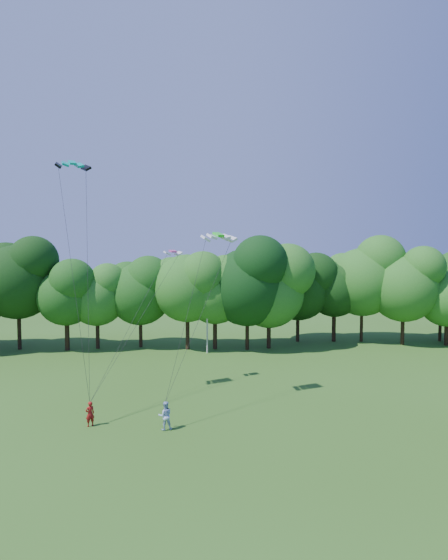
{
  "coord_description": "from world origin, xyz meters",
  "views": [
    {
      "loc": [
        -0.76,
        -17.53,
        11.3
      ],
      "look_at": [
        1.33,
        13.0,
        9.62
      ],
      "focal_mm": 28.0,
      "sensor_mm": 36.0,
      "label": 1
    }
  ],
  "objects": [
    {
      "name": "kite_green",
      "position": [
        1.06,
        15.46,
        12.93
      ],
      "size": [
        2.85,
        1.99,
        0.44
      ],
      "rotation": [
        0.0,
        0.0,
        0.34
      ],
      "color": "#22D820",
      "rests_on": "ground"
    },
    {
      "name": "kite_flyer_left",
      "position": [
        -7.71,
        11.44,
        0.83
      ],
      "size": [
        0.73,
        0.67,
        1.66
      ],
      "primitive_type": "imported",
      "rotation": [
        0.0,
        0.0,
        3.73
      ],
      "color": "maroon",
      "rests_on": "ground"
    },
    {
      "name": "tree_back_east",
      "position": [
        31.06,
        35.14,
        7.14
      ],
      "size": [
        7.86,
        7.86,
        11.44
      ],
      "color": "#361D15",
      "rests_on": "ground"
    },
    {
      "name": "kite_teal",
      "position": [
        -9.85,
        16.21,
        18.29
      ],
      "size": [
        2.7,
        2.02,
        0.54
      ],
      "rotation": [
        0.0,
        0.0,
        0.43
      ],
      "color": "#059D91",
      "rests_on": "ground"
    },
    {
      "name": "utility_pole",
      "position": [
        0.72,
        32.84,
        3.86
      ],
      "size": [
        1.49,
        0.27,
        7.47
      ],
      "rotation": [
        0.0,
        0.0,
        -0.13
      ],
      "color": "#AFADA6",
      "rests_on": "ground"
    },
    {
      "name": "tree_back_center",
      "position": [
        5.6,
        34.4,
        9.35
      ],
      "size": [
        10.29,
        10.29,
        14.96
      ],
      "color": "#342014",
      "rests_on": "ground"
    },
    {
      "name": "ground",
      "position": [
        0.0,
        0.0,
        0.0
      ],
      "size": [
        160.0,
        160.0,
        0.0
      ],
      "primitive_type": "plane",
      "color": "#305617",
      "rests_on": "ground"
    },
    {
      "name": "kite_pink",
      "position": [
        -2.59,
        20.11,
        11.72
      ],
      "size": [
        1.72,
        1.3,
        0.25
      ],
      "rotation": [
        0.0,
        0.0,
        0.4
      ],
      "color": "#DA3C8E",
      "rests_on": "ground"
    },
    {
      "name": "kite_flyer_right",
      "position": [
        -2.69,
        10.49,
        0.94
      ],
      "size": [
        1.03,
        0.86,
        1.87
      ],
      "primitive_type": "imported",
      "rotation": [
        0.0,
        0.0,
        3.33
      ],
      "color": "#A3BDE2",
      "rests_on": "ground"
    }
  ]
}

